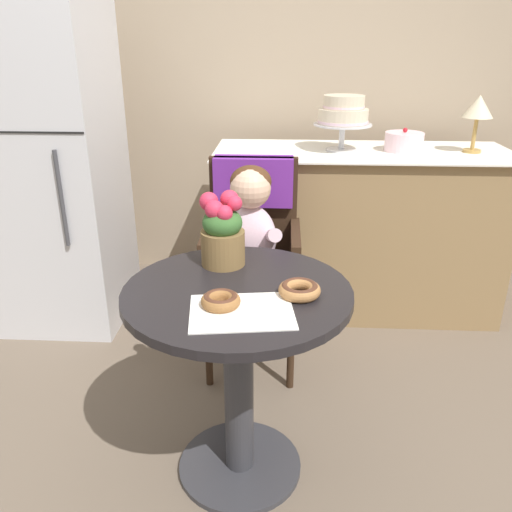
{
  "coord_description": "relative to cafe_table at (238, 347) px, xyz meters",
  "views": [
    {
      "loc": [
        0.14,
        -1.44,
        1.43
      ],
      "look_at": [
        0.05,
        0.15,
        0.77
      ],
      "focal_mm": 36.39,
      "sensor_mm": 36.0,
      "label": 1
    }
  ],
  "objects": [
    {
      "name": "display_counter",
      "position": [
        0.55,
        1.3,
        -0.05
      ],
      "size": [
        1.56,
        0.62,
        0.9
      ],
      "color": "#93754C",
      "rests_on": "ground"
    },
    {
      "name": "donut_front",
      "position": [
        0.19,
        -0.04,
        0.23
      ],
      "size": [
        0.13,
        0.13,
        0.04
      ],
      "color": "#AD7542",
      "rests_on": "cafe_table"
    },
    {
      "name": "ground_plane",
      "position": [
        0.0,
        0.0,
        -0.51
      ],
      "size": [
        8.0,
        8.0,
        0.0
      ],
      "primitive_type": "plane",
      "color": "#6B5B4C"
    },
    {
      "name": "back_wall",
      "position": [
        0.0,
        1.85,
        0.84
      ],
      "size": [
        4.8,
        0.1,
        2.7
      ],
      "primitive_type": "cube",
      "color": "tan",
      "rests_on": "ground"
    },
    {
      "name": "cafe_table",
      "position": [
        0.0,
        0.0,
        0.0
      ],
      "size": [
        0.72,
        0.72,
        0.72
      ],
      "color": "black",
      "rests_on": "ground"
    },
    {
      "name": "tiered_cake_stand",
      "position": [
        0.43,
        1.3,
        0.58
      ],
      "size": [
        0.3,
        0.3,
        0.28
      ],
      "color": "silver",
      "rests_on": "display_counter"
    },
    {
      "name": "round_layer_cake",
      "position": [
        0.75,
        1.3,
        0.44
      ],
      "size": [
        0.2,
        0.2,
        0.12
      ],
      "color": "silver",
      "rests_on": "display_counter"
    },
    {
      "name": "donut_mid",
      "position": [
        -0.04,
        -0.12,
        0.23
      ],
      "size": [
        0.12,
        0.12,
        0.04
      ],
      "color": "#936033",
      "rests_on": "cafe_table"
    },
    {
      "name": "paper_napkin",
      "position": [
        0.03,
        -0.15,
        0.21
      ],
      "size": [
        0.32,
        0.26,
        0.0
      ],
      "primitive_type": "cube",
      "rotation": [
        0.0,
        0.0,
        0.13
      ],
      "color": "white",
      "rests_on": "cafe_table"
    },
    {
      "name": "seated_child",
      "position": [
        0.0,
        0.61,
        0.17
      ],
      "size": [
        0.27,
        0.32,
        0.73
      ],
      "color": "silver",
      "rests_on": "ground"
    },
    {
      "name": "refrigerator",
      "position": [
        -1.05,
        1.1,
        0.34
      ],
      "size": [
        0.64,
        0.63,
        1.7
      ],
      "color": "silver",
      "rests_on": "ground"
    },
    {
      "name": "wicker_chair",
      "position": [
        0.0,
        0.76,
        0.13
      ],
      "size": [
        0.42,
        0.45,
        0.95
      ],
      "rotation": [
        0.0,
        0.0,
        -0.1
      ],
      "color": "#332114",
      "rests_on": "ground"
    },
    {
      "name": "table_lamp",
      "position": [
        1.1,
        1.29,
        0.61
      ],
      "size": [
        0.15,
        0.15,
        0.28
      ],
      "color": "#B28C47",
      "rests_on": "display_counter"
    },
    {
      "name": "flower_vase",
      "position": [
        -0.07,
        0.19,
        0.33
      ],
      "size": [
        0.15,
        0.15,
        0.25
      ],
      "color": "brown",
      "rests_on": "cafe_table"
    }
  ]
}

